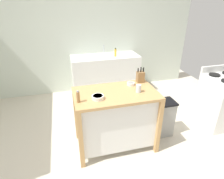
# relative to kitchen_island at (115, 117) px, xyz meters

# --- Properties ---
(ground_plane) EXTENTS (6.18, 6.18, 0.00)m
(ground_plane) POSITION_rel_kitchen_island_xyz_m (-0.08, -0.06, -0.52)
(ground_plane) COLOR beige
(ground_plane) RESTS_ON ground
(wall_back) EXTENTS (5.18, 0.10, 2.60)m
(wall_back) POSITION_rel_kitchen_island_xyz_m (-0.08, 2.19, 0.78)
(wall_back) COLOR silver
(wall_back) RESTS_ON ground
(kitchen_island) EXTENTS (1.17, 0.69, 0.93)m
(kitchen_island) POSITION_rel_kitchen_island_xyz_m (0.00, 0.00, 0.00)
(kitchen_island) COLOR tan
(kitchen_island) RESTS_ON ground
(knife_block) EXTENTS (0.11, 0.09, 0.24)m
(knife_block) POSITION_rel_kitchen_island_xyz_m (0.47, 0.24, 0.50)
(knife_block) COLOR olive
(knife_block) RESTS_ON kitchen_island
(bowl_ceramic_wide) EXTENTS (0.12, 0.12, 0.04)m
(bowl_ceramic_wide) POSITION_rel_kitchen_island_xyz_m (0.29, 0.18, 0.43)
(bowl_ceramic_wide) COLOR silver
(bowl_ceramic_wide) RESTS_ON kitchen_island
(bowl_stoneware_deep) EXTENTS (0.16, 0.16, 0.05)m
(bowl_stoneware_deep) POSITION_rel_kitchen_island_xyz_m (-0.28, -0.12, 0.44)
(bowl_stoneware_deep) COLOR silver
(bowl_stoneware_deep) RESTS_ON kitchen_island
(drinking_cup) EXTENTS (0.07, 0.07, 0.11)m
(drinking_cup) POSITION_rel_kitchen_island_xyz_m (0.31, -0.07, 0.47)
(drinking_cup) COLOR silver
(drinking_cup) RESTS_ON kitchen_island
(pepper_grinder) EXTENTS (0.04, 0.04, 0.17)m
(pepper_grinder) POSITION_rel_kitchen_island_xyz_m (-0.53, -0.14, 0.49)
(pepper_grinder) COLOR #9E7042
(pepper_grinder) RESTS_ON kitchen_island
(trash_bin) EXTENTS (0.36, 0.28, 0.63)m
(trash_bin) POSITION_rel_kitchen_island_xyz_m (0.83, 0.06, -0.20)
(trash_bin) COLOR gray
(trash_bin) RESTS_ON ground
(sink_counter) EXTENTS (1.55, 0.60, 0.92)m
(sink_counter) POSITION_rel_kitchen_island_xyz_m (0.28, 1.84, -0.06)
(sink_counter) COLOR silver
(sink_counter) RESTS_ON ground
(sink_faucet) EXTENTS (0.02, 0.02, 0.22)m
(sink_faucet) POSITION_rel_kitchen_island_xyz_m (0.28, 1.98, 0.51)
(sink_faucet) COLOR #B7BCC1
(sink_faucet) RESTS_ON sink_counter
(bottle_hand_soap) EXTENTS (0.05, 0.05, 0.19)m
(bottle_hand_soap) POSITION_rel_kitchen_island_xyz_m (0.50, 1.77, 0.49)
(bottle_hand_soap) COLOR yellow
(bottle_hand_soap) RESTS_ON sink_counter
(stove) EXTENTS (0.60, 0.60, 1.04)m
(stove) POSITION_rel_kitchen_island_xyz_m (1.96, 0.06, -0.05)
(stove) COLOR silver
(stove) RESTS_ON ground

